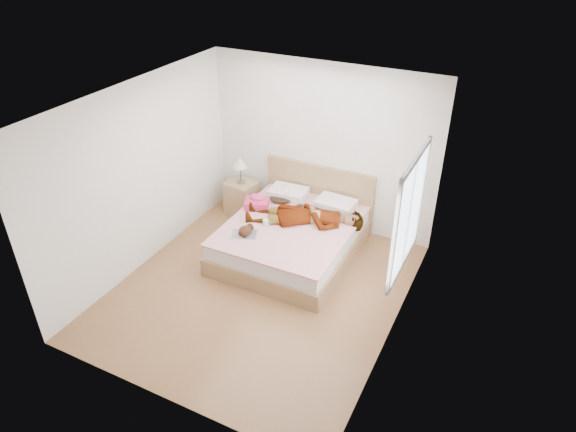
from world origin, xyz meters
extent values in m
plane|color=#57331B|center=(0.00, 0.00, 0.00)|extent=(4.00, 4.00, 0.00)
imported|color=white|center=(0.13, 1.15, 0.63)|extent=(1.83, 1.19, 0.24)
ellipsoid|color=black|center=(-0.44, 1.60, 0.55)|extent=(0.50, 0.57, 0.08)
cube|color=silver|center=(-0.37, 1.55, 0.70)|extent=(0.08, 0.10, 0.05)
plane|color=white|center=(0.00, 0.00, 2.60)|extent=(4.00, 4.00, 0.00)
plane|color=silver|center=(0.00, 2.00, 1.30)|extent=(3.60, 0.00, 3.60)
plane|color=white|center=(0.00, -2.00, 1.30)|extent=(3.60, 0.00, 3.60)
plane|color=white|center=(-1.80, 0.00, 1.30)|extent=(0.00, 4.00, 4.00)
plane|color=silver|center=(1.80, 0.00, 1.30)|extent=(0.00, 4.00, 4.00)
cube|color=white|center=(1.78, 0.30, 1.50)|extent=(0.02, 1.10, 1.30)
cube|color=silver|center=(1.78, -0.28, 1.50)|extent=(0.04, 0.06, 1.42)
cube|color=silver|center=(1.78, 0.88, 1.50)|extent=(0.04, 0.06, 1.42)
cube|color=silver|center=(1.78, 0.30, 0.82)|extent=(0.04, 1.22, 0.06)
cube|color=silver|center=(1.78, 0.30, 2.18)|extent=(0.04, 1.22, 0.06)
cube|color=silver|center=(1.77, 0.30, 1.50)|extent=(0.03, 0.04, 1.30)
cube|color=brown|center=(0.00, 0.95, 0.13)|extent=(1.78, 2.08, 0.26)
cube|color=silver|center=(0.00, 0.95, 0.37)|extent=(1.70, 2.00, 0.22)
cube|color=silver|center=(0.00, 0.95, 0.49)|extent=(1.74, 2.04, 0.03)
cube|color=brown|center=(0.00, 1.96, 0.50)|extent=(1.80, 0.07, 1.00)
cube|color=white|center=(-0.40, 1.67, 0.57)|extent=(0.61, 0.44, 0.13)
cube|color=white|center=(0.40, 1.67, 0.57)|extent=(0.60, 0.43, 0.13)
cube|color=#D73A5C|center=(-0.69, 1.16, 0.57)|extent=(0.44, 0.40, 0.12)
ellipsoid|color=#FC4474|center=(-0.71, 1.21, 0.64)|extent=(0.22, 0.16, 0.11)
cube|color=silver|center=(-0.46, 0.41, 0.52)|extent=(0.45, 0.38, 0.01)
cube|color=white|center=(-0.56, 0.37, 0.52)|extent=(0.27, 0.31, 0.02)
cube|color=#292929|center=(-0.37, 0.45, 0.52)|extent=(0.27, 0.31, 0.02)
cylinder|color=white|center=(-0.31, 0.76, 0.56)|extent=(0.09, 0.09, 0.09)
torus|color=silver|center=(-0.27, 0.77, 0.56)|extent=(0.07, 0.02, 0.06)
cylinder|color=black|center=(-0.31, 0.76, 0.59)|extent=(0.08, 0.08, 0.00)
ellipsoid|color=black|center=(-0.44, 0.40, 0.58)|extent=(0.20, 0.22, 0.14)
ellipsoid|color=beige|center=(-0.45, 0.38, 0.59)|extent=(0.11, 0.12, 0.07)
sphere|color=black|center=(-0.42, 0.50, 0.59)|extent=(0.11, 0.11, 0.11)
sphere|color=#ED9ABF|center=(-0.45, 0.55, 0.62)|extent=(0.04, 0.04, 0.04)
sphere|color=#FBA4BA|center=(-0.37, 0.53, 0.62)|extent=(0.04, 0.04, 0.04)
ellipsoid|color=black|center=(-0.51, 0.37, 0.55)|extent=(0.05, 0.07, 0.03)
ellipsoid|color=black|center=(-0.39, 0.34, 0.55)|extent=(0.05, 0.07, 0.03)
cube|color=brown|center=(-1.25, 1.64, 0.29)|extent=(0.53, 0.48, 0.58)
cylinder|color=#525252|center=(-1.25, 1.64, 0.59)|extent=(0.17, 0.17, 0.02)
cylinder|color=#484848|center=(-1.25, 1.64, 0.73)|extent=(0.03, 0.03, 0.29)
cone|color=beige|center=(-1.25, 1.64, 0.93)|extent=(0.26, 0.26, 0.17)
camera|label=1|loc=(2.74, -4.66, 4.44)|focal=32.00mm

